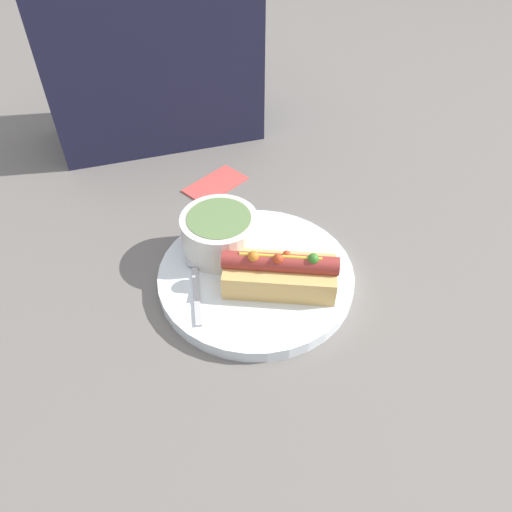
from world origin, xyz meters
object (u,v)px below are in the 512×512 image
Objects in this scene: soup_bowl at (220,232)px; seated_diner at (146,12)px; hot_dog at (280,273)px; spoon at (195,269)px.

soup_bowl is 0.44m from seated_diner.
hot_dog is 1.45× the size of soup_bowl.
spoon is 0.26× the size of seated_diner.
hot_dog is 1.16× the size of spoon.
spoon is 0.48m from seated_diner.
soup_bowl is 0.07m from spoon.
spoon is at bearing -142.83° from soup_bowl.
soup_bowl is at bearing 142.51° from hot_dog.
soup_bowl is at bearing -43.68° from spoon.
hot_dog is 0.13m from spoon.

